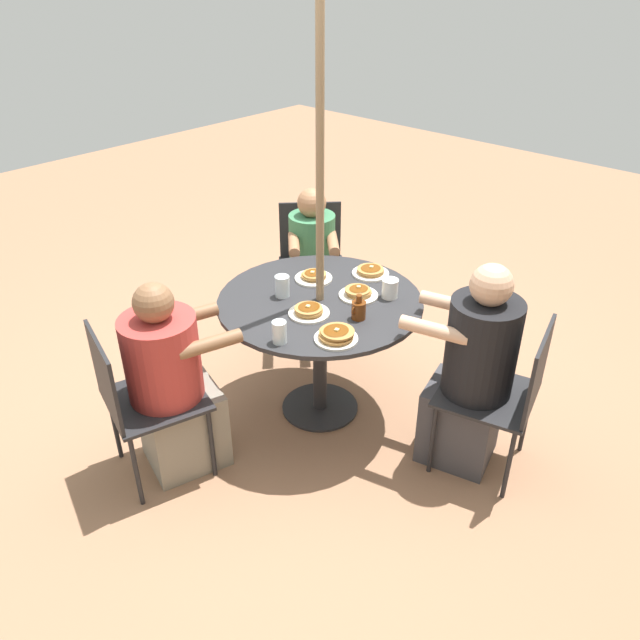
# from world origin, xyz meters

# --- Properties ---
(ground_plane) EXTENTS (12.00, 12.00, 0.00)m
(ground_plane) POSITION_xyz_m (0.00, 0.00, 0.00)
(ground_plane) COLOR #9E7051
(patio_table) EXTENTS (1.12, 1.12, 0.75)m
(patio_table) POSITION_xyz_m (0.00, 0.00, 0.63)
(patio_table) COLOR #28282B
(patio_table) RESTS_ON ground
(umbrella_pole) EXTENTS (0.04, 0.04, 2.42)m
(umbrella_pole) POSITION_xyz_m (0.00, 0.00, 1.21)
(umbrella_pole) COLOR #846B4C
(umbrella_pole) RESTS_ON ground
(patio_chair_north) EXTENTS (0.56, 0.56, 0.87)m
(patio_chair_north) POSITION_xyz_m (-0.26, 1.01, 0.51)
(patio_chair_north) COLOR #232326
(patio_chair_north) RESTS_ON ground
(diner_north) EXTENTS (0.46, 0.58, 1.16)m
(diner_north) POSITION_xyz_m (-0.22, 0.84, 0.53)
(diner_north) COLOR #3D3D42
(diner_north) RESTS_ON ground
(patio_chair_east) EXTENTS (0.65, 0.65, 0.87)m
(patio_chair_east) POSITION_xyz_m (-0.73, -0.75, 0.51)
(patio_chair_east) COLOR #232326
(patio_chair_east) RESTS_ON ground
(diner_east) EXTENTS (0.53, 0.53, 1.07)m
(diner_east) POSITION_xyz_m (-0.61, -0.63, 0.49)
(diner_east) COLOR slate
(diner_east) RESTS_ON ground
(patio_chair_south) EXTENTS (0.57, 0.57, 0.87)m
(patio_chair_south) POSITION_xyz_m (1.00, -0.30, 0.51)
(patio_chair_south) COLOR #232326
(patio_chair_south) RESTS_ON ground
(diner_south) EXTENTS (0.58, 0.49, 1.08)m
(diner_south) POSITION_xyz_m (0.83, -0.25, 0.49)
(diner_south) COLOR gray
(diner_south) RESTS_ON ground
(pancake_plate_a) EXTENTS (0.22, 0.22, 0.06)m
(pancake_plate_a) POSITION_xyz_m (0.16, 0.07, 0.77)
(pancake_plate_a) COLOR silver
(pancake_plate_a) RESTS_ON patio_table
(pancake_plate_b) EXTENTS (0.22, 0.22, 0.05)m
(pancake_plate_b) POSITION_xyz_m (-0.15, -0.18, 0.77)
(pancake_plate_b) COLOR silver
(pancake_plate_b) RESTS_ON patio_table
(pancake_plate_c) EXTENTS (0.22, 0.22, 0.07)m
(pancake_plate_c) POSITION_xyz_m (0.25, 0.34, 0.78)
(pancake_plate_c) COLOR silver
(pancake_plate_c) RESTS_ON patio_table
(pancake_plate_d) EXTENTS (0.22, 0.22, 0.06)m
(pancake_plate_d) POSITION_xyz_m (-0.16, 0.14, 0.77)
(pancake_plate_d) COLOR silver
(pancake_plate_d) RESTS_ON patio_table
(pancake_plate_e) EXTENTS (0.22, 0.22, 0.05)m
(pancake_plate_e) POSITION_xyz_m (-0.42, 0.02, 0.77)
(pancake_plate_e) COLOR silver
(pancake_plate_e) RESTS_ON patio_table
(syrup_bottle) EXTENTS (0.09, 0.07, 0.14)m
(syrup_bottle) POSITION_xyz_m (0.02, 0.28, 0.81)
(syrup_bottle) COLOR #602D0F
(syrup_bottle) RESTS_ON patio_table
(coffee_cup) EXTENTS (0.09, 0.09, 0.11)m
(coffee_cup) POSITION_xyz_m (-0.27, 0.27, 0.81)
(coffee_cup) COLOR white
(coffee_cup) RESTS_ON patio_table
(drinking_glass_a) EXTENTS (0.08, 0.08, 0.12)m
(drinking_glass_a) POSITION_xyz_m (0.11, -0.18, 0.81)
(drinking_glass_a) COLOR silver
(drinking_glass_a) RESTS_ON patio_table
(drinking_glass_b) EXTENTS (0.07, 0.07, 0.11)m
(drinking_glass_b) POSITION_xyz_m (0.45, 0.15, 0.81)
(drinking_glass_b) COLOR silver
(drinking_glass_b) RESTS_ON patio_table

